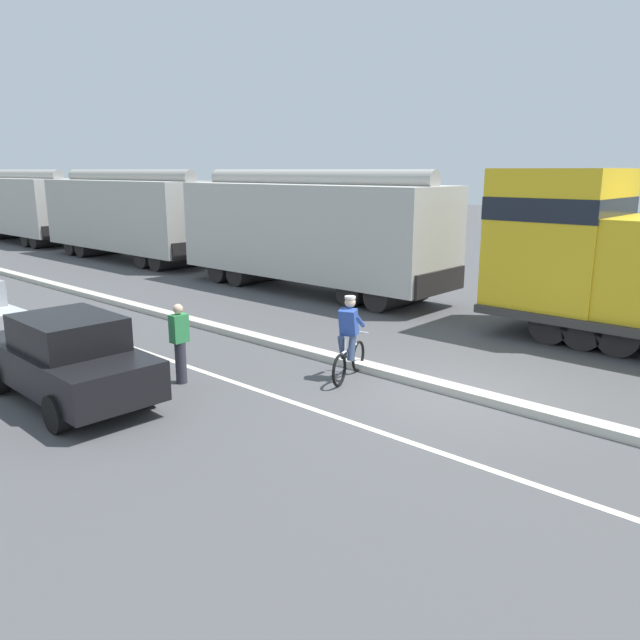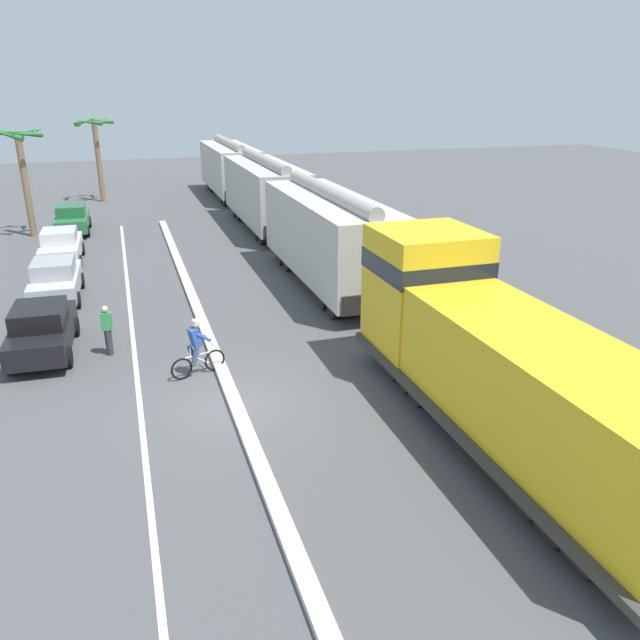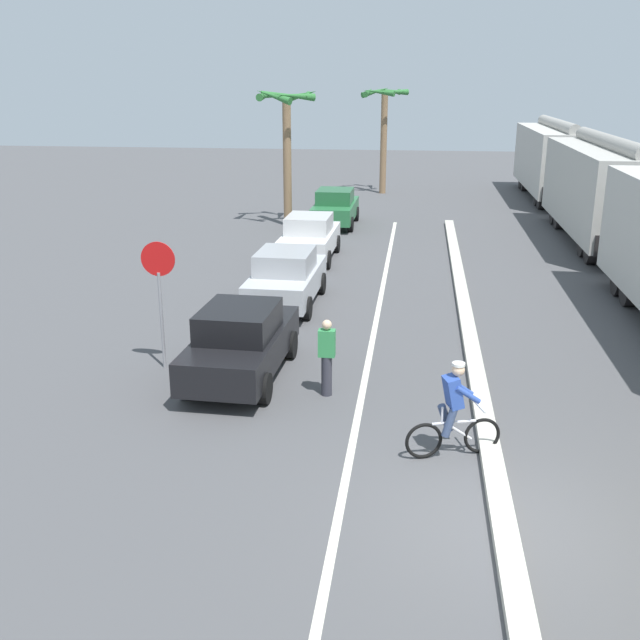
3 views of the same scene
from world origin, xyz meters
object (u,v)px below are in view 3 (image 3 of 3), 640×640
Objects in this scene: parked_car_silver at (286,277)px; cyclist at (454,412)px; pedestrian_by_cars at (327,356)px; palm_tree_near at (385,112)px; palm_tree_far at (287,122)px; parked_car_black at (241,342)px; stop_sign at (159,280)px; hopper_car_trailing at (554,160)px; parked_car_white at (310,237)px; hopper_car_middle at (603,190)px; parked_car_green at (335,207)px.

cyclist reaches higher than parked_car_silver.
palm_tree_near is at bearing 90.61° from pedestrian_by_cars.
palm_tree_far reaches higher than pedestrian_by_cars.
parked_car_black is at bearing 145.31° from cyclist.
stop_sign is (-1.86, 0.34, 1.21)m from parked_car_black.
pedestrian_by_cars is at bearing -20.48° from parked_car_black.
hopper_car_trailing reaches higher than parked_car_white.
cyclist is at bearing -108.94° from hopper_car_middle.
parked_car_black is 5.51m from parked_car_silver.
palm_tree_near reaches higher than hopper_car_middle.
parked_car_black and pedestrian_by_cars have the same top height.
hopper_car_trailing is 6.54× the size of pedestrian_by_cars.
cyclist is (4.40, -3.04, 0.00)m from parked_car_black.
palm_tree_near reaches higher than parked_car_black.
hopper_car_middle is 14.82m from parked_car_silver.
parked_car_white is 14.93m from cyclist.
hopper_car_trailing is at bearing 68.35° from parked_car_black.
stop_sign is at bearing 151.61° from cyclist.
parked_car_green is at bearing 101.78° from cyclist.
hopper_car_trailing is (0.00, 11.60, 0.00)m from hopper_car_middle.
hopper_car_middle is 2.52× the size of parked_car_green.
palm_tree_far is 19.14m from pedestrian_by_cars.
parked_car_green is at bearing 95.83° from pedestrian_by_cars.
parked_car_green is 0.72× the size of palm_tree_far.
parked_car_black is at bearing -10.34° from stop_sign.
palm_tree_far is at bearing -143.26° from hopper_car_trailing.
palm_tree_near is at bearing 70.54° from palm_tree_far.
hopper_car_trailing is 2.50× the size of parked_car_silver.
hopper_car_middle is 19.76m from cyclist.
parked_car_green is (0.04, 12.26, 0.00)m from parked_car_silver.
parked_car_white is at bearing -157.99° from hopper_car_middle.
cyclist is 1.06× the size of pedestrian_by_cars.
stop_sign is 4.13m from pedestrian_by_cars.
hopper_car_middle is at bearing 50.33° from stop_sign.
parked_car_green is 18.60m from pedestrian_by_cars.
parked_car_black is 0.73× the size of palm_tree_near.
parked_car_black is at bearing 159.52° from pedestrian_by_cars.
hopper_car_trailing is at bearing 55.70° from parked_car_white.
palm_tree_far is (-2.03, 12.13, 3.62)m from parked_car_silver.
palm_tree_far is (-0.15, 17.31, 2.41)m from stop_sign.
parked_car_silver is (-10.78, -21.69, -1.26)m from hopper_car_trailing.
hopper_car_trailing is 1.80× the size of palm_tree_far.
hopper_car_middle is 13.18m from palm_tree_far.
palm_tree_near is at bearing 83.98° from parked_car_white.
cyclist is (4.53, -14.23, 0.00)m from parked_car_white.
palm_tree_near reaches higher than parked_car_silver.
parked_car_black is 18.13m from palm_tree_far.
parked_car_white is 12.09m from pedestrian_by_cars.
palm_tree_near reaches higher than stop_sign.
parked_car_white is at bearing -73.80° from palm_tree_far.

